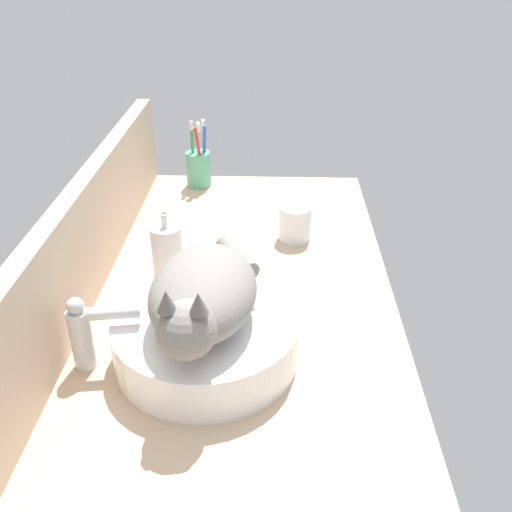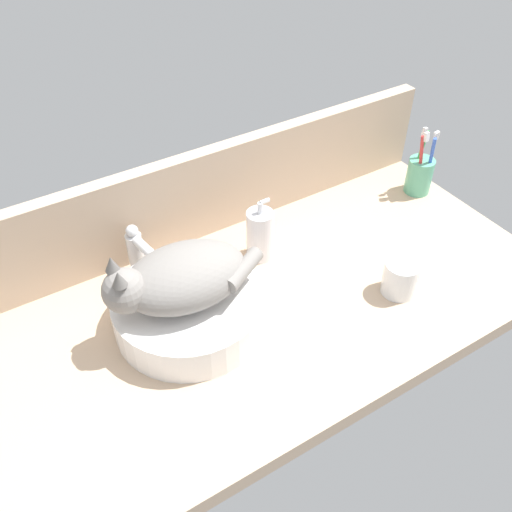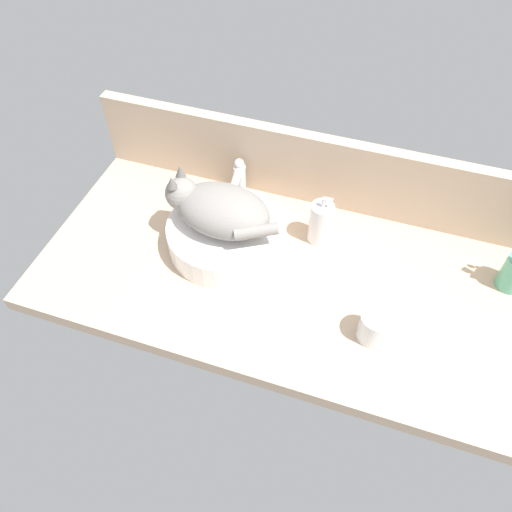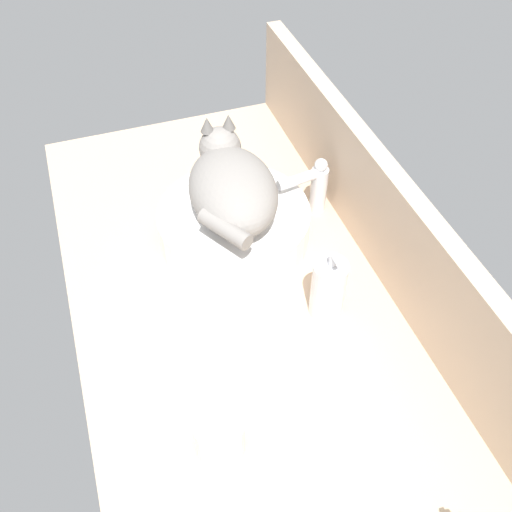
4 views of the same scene
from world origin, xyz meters
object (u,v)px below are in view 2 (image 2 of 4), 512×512
(cat, at_px, (179,278))
(toothbrush_cup, at_px, (420,174))
(faucet, at_px, (138,251))
(water_glass, at_px, (400,280))
(sink_basin, at_px, (189,310))
(soap_dispenser, at_px, (260,234))

(cat, bearing_deg, toothbrush_cup, 7.75)
(faucet, xyz_separation_m, water_glass, (0.46, -0.35, -0.04))
(faucet, xyz_separation_m, toothbrush_cup, (0.77, -0.09, -0.02))
(faucet, height_order, toothbrush_cup, toothbrush_cup)
(faucet, bearing_deg, sink_basin, -81.62)
(sink_basin, height_order, faucet, faucet)
(cat, bearing_deg, faucet, 94.29)
(water_glass, bearing_deg, cat, 160.34)
(faucet, height_order, water_glass, faucet)
(water_glass, bearing_deg, soap_dispenser, 126.67)
(sink_basin, relative_size, cat, 0.97)
(faucet, bearing_deg, water_glass, -37.08)
(toothbrush_cup, xyz_separation_m, water_glass, (-0.31, -0.26, -0.02))
(sink_basin, bearing_deg, faucet, 98.38)
(cat, relative_size, faucet, 2.36)
(soap_dispenser, bearing_deg, water_glass, -53.33)
(cat, height_order, water_glass, cat)
(soap_dispenser, bearing_deg, toothbrush_cup, -0.10)
(sink_basin, bearing_deg, cat, 178.49)
(soap_dispenser, relative_size, water_glass, 1.96)
(toothbrush_cup, distance_m, water_glass, 0.40)
(cat, xyz_separation_m, soap_dispenser, (0.25, 0.10, -0.07))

